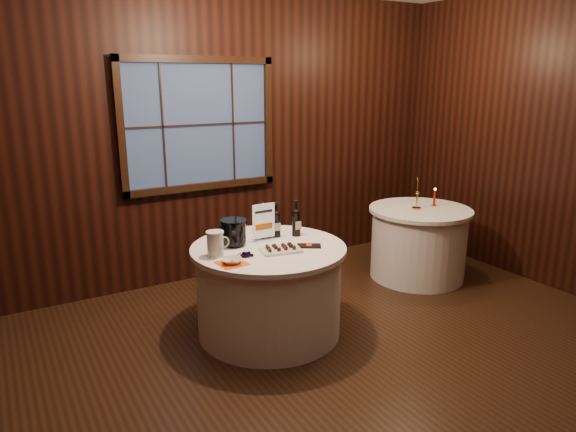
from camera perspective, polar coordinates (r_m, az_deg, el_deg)
ground at (r=3.79m, az=5.54°, el=-18.68°), size 6.00×6.00×0.00m
back_wall at (r=5.39m, az=-9.90°, el=8.86°), size 6.00×0.10×3.00m
main_table at (r=4.36m, az=-2.14°, el=-8.16°), size 1.28×1.28×0.77m
side_table at (r=5.72m, az=14.27°, el=-2.88°), size 1.08×1.08×0.77m
sign_stand at (r=4.34m, az=-2.76°, el=-1.30°), size 0.21×0.10×0.33m
port_bottle_left at (r=4.43m, az=-1.31°, el=-0.67°), size 0.07×0.08×0.31m
port_bottle_right at (r=4.46m, az=0.92°, el=-0.50°), size 0.08×0.08×0.32m
ice_bucket at (r=4.23m, az=-6.06°, el=-1.77°), size 0.22×0.22×0.22m
chocolate_plate at (r=4.10m, az=-0.84°, el=-3.66°), size 0.36×0.28×0.05m
chocolate_box at (r=4.21m, az=2.35°, el=-3.33°), size 0.21×0.18×0.02m
grape_bunch at (r=3.99m, az=-4.69°, el=-4.22°), size 0.17×0.10×0.04m
glass_pitcher at (r=4.00m, az=-8.06°, el=-3.06°), size 0.18×0.14×0.20m
orange_napkin at (r=3.86m, az=-6.23°, el=-5.24°), size 0.21×0.21×0.00m
cracker_bowl at (r=3.85m, az=-6.24°, el=-4.96°), size 0.19×0.19×0.04m
brass_candlestick at (r=5.55m, az=14.14°, el=2.01°), size 0.10×0.10×0.35m
red_candle at (r=5.74m, az=15.95°, el=1.83°), size 0.05×0.05×0.20m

